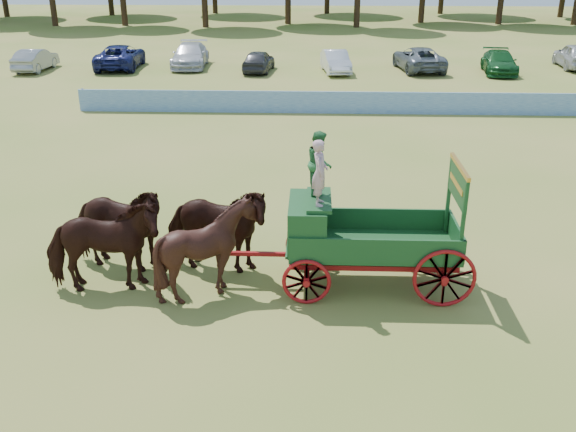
# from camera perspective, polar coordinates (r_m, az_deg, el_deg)

# --- Properties ---
(ground) EXTENTS (160.00, 160.00, 0.00)m
(ground) POSITION_cam_1_polar(r_m,az_deg,el_deg) (14.59, 12.66, -8.09)
(ground) COLOR olive
(ground) RESTS_ON ground
(horse_lead_left) EXTENTS (2.81, 1.58, 2.24)m
(horse_lead_left) POSITION_cam_1_polar(r_m,az_deg,el_deg) (15.02, -16.14, -2.67)
(horse_lead_left) COLOR black
(horse_lead_left) RESTS_ON ground
(horse_lead_right) EXTENTS (2.86, 1.77, 2.24)m
(horse_lead_right) POSITION_cam_1_polar(r_m,az_deg,el_deg) (15.97, -14.98, -0.98)
(horse_lead_right) COLOR black
(horse_lead_right) RESTS_ON ground
(horse_wheel_left) EXTENTS (2.36, 2.18, 2.25)m
(horse_wheel_left) POSITION_cam_1_polar(r_m,az_deg,el_deg) (14.45, -7.06, -2.91)
(horse_wheel_left) COLOR black
(horse_wheel_left) RESTS_ON ground
(horse_wheel_right) EXTENTS (2.81, 1.59, 2.24)m
(horse_wheel_right) POSITION_cam_1_polar(r_m,az_deg,el_deg) (15.44, -6.44, -1.15)
(horse_wheel_right) COLOR black
(horse_wheel_right) RESTS_ON ground
(farm_dray) EXTENTS (6.00, 2.00, 3.61)m
(farm_dray) POSITION_cam_1_polar(r_m,az_deg,el_deg) (14.62, 4.81, -0.56)
(farm_dray) COLOR maroon
(farm_dray) RESTS_ON ground
(sponsor_banner) EXTENTS (26.00, 0.08, 1.05)m
(sponsor_banner) POSITION_cam_1_polar(r_m,az_deg,el_deg) (31.12, 5.41, 10.00)
(sponsor_banner) COLOR #1D53A0
(sponsor_banner) RESTS_ON ground
(parked_cars) EXTENTS (47.55, 6.97, 1.63)m
(parked_cars) POSITION_cam_1_polar(r_m,az_deg,el_deg) (42.82, 1.58, 13.88)
(parked_cars) COLOR silver
(parked_cars) RESTS_ON ground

